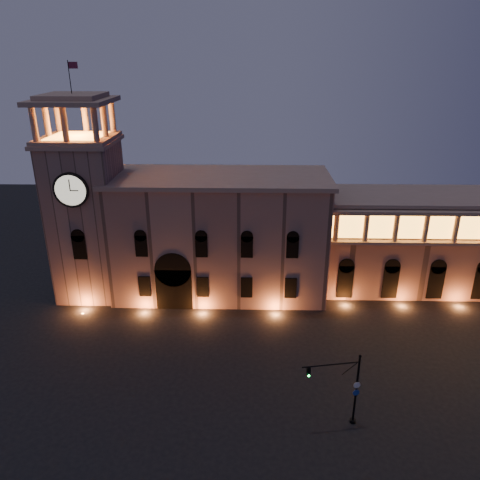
{
  "coord_description": "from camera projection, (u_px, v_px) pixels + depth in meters",
  "views": [
    {
      "loc": [
        2.44,
        -40.67,
        33.58
      ],
      "look_at": [
        1.09,
        16.0,
        10.47
      ],
      "focal_mm": 35.0,
      "sensor_mm": 36.0,
      "label": 1
    }
  ],
  "objects": [
    {
      "name": "traffic_light",
      "position": [
        347.0,
        389.0,
        43.75
      ],
      "size": [
        5.69,
        1.37,
        7.9
      ],
      "rotation": [
        0.0,
        0.0,
        0.17
      ],
      "color": "black",
      "rests_on": "ground"
    },
    {
      "name": "colonnade_wing",
      "position": [
        450.0,
        241.0,
        69.06
      ],
      "size": [
        40.6,
        11.5,
        14.5
      ],
      "color": "#8C6659",
      "rests_on": "ground"
    },
    {
      "name": "government_building",
      "position": [
        219.0,
        235.0,
        67.42
      ],
      "size": [
        30.8,
        12.8,
        17.6
      ],
      "color": "#916B5F",
      "rests_on": "ground"
    },
    {
      "name": "clock_tower",
      "position": [
        87.0,
        212.0,
        65.54
      ],
      "size": [
        9.8,
        9.8,
        32.4
      ],
      "color": "#916B5F",
      "rests_on": "ground"
    },
    {
      "name": "ground",
      "position": [
        226.0,
        386.0,
        50.38
      ],
      "size": [
        160.0,
        160.0,
        0.0
      ],
      "primitive_type": "plane",
      "color": "black",
      "rests_on": "ground"
    }
  ]
}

